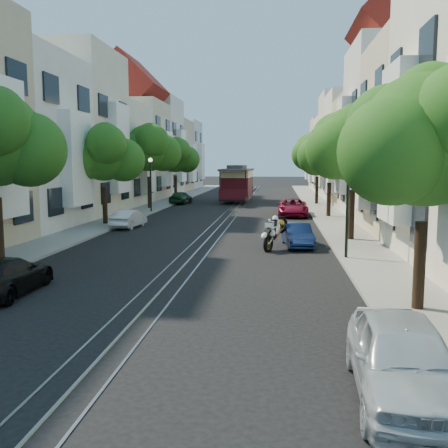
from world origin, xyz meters
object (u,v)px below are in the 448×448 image
(lamp_east, at_px, (348,190))
(lamp_west, at_px, (151,176))
(tree_e_c, at_px, (331,153))
(tree_w_d, at_px, (176,156))
(tree_e_d, at_px, (318,152))
(parked_car_e_mid, at_px, (298,235))
(sportbike_rider, at_px, (273,231))
(tree_w_b, at_px, (104,155))
(parked_car_e_near, at_px, (403,359))
(tree_e_b, at_px, (355,146))
(tree_e_a, at_px, (428,143))
(parked_car_e_far, at_px, (293,207))
(cable_car, at_px, (237,182))
(parked_car_w_mid, at_px, (129,219))
(parked_car_w_near, at_px, (5,276))
(parked_car_w_far, at_px, (181,198))
(tree_w_c, at_px, (149,149))

(lamp_east, bearing_deg, lamp_west, 124.99)
(tree_e_c, xyz_separation_m, tree_w_d, (-14.40, 16.00, 0.00))
(tree_e_c, relative_size, tree_w_d, 1.00)
(tree_w_d, xyz_separation_m, lamp_west, (0.84, -13.98, -1.75))
(tree_e_d, bearing_deg, parked_car_e_mid, -96.63)
(sportbike_rider, bearing_deg, tree_w_b, 166.93)
(parked_car_e_near, bearing_deg, tree_e_b, 87.37)
(tree_e_a, bearing_deg, lamp_west, 118.45)
(parked_car_e_far, bearing_deg, tree_e_b, -77.28)
(tree_w_b, bearing_deg, sportbike_rider, -36.54)
(tree_e_c, height_order, parked_car_e_near, tree_e_c)
(tree_e_b, height_order, parked_car_e_near, tree_e_b)
(cable_car, distance_m, parked_car_e_mid, 27.53)
(tree_e_b, height_order, tree_e_d, tree_e_d)
(tree_w_b, relative_size, parked_car_w_mid, 1.87)
(lamp_west, xyz_separation_m, parked_car_w_near, (1.82, -24.47, -2.27))
(parked_car_e_near, height_order, parked_car_w_near, parked_car_e_near)
(tree_e_a, bearing_deg, lamp_east, 97.79)
(tree_e_c, relative_size, parked_car_e_far, 1.41)
(parked_car_e_far, xyz_separation_m, parked_car_w_near, (-9.16, -23.14, -0.07))
(tree_e_a, relative_size, tree_w_d, 0.96)
(tree_e_a, distance_m, parked_car_w_near, 12.36)
(tree_w_d, relative_size, sportbike_rider, 3.32)
(parked_car_e_far, bearing_deg, parked_car_w_far, 136.30)
(parked_car_e_far, relative_size, parked_car_w_mid, 1.37)
(tree_e_b, distance_m, parked_car_e_far, 12.65)
(parked_car_e_far, bearing_deg, tree_e_d, 76.30)
(tree_e_d, xyz_separation_m, parked_car_w_near, (-11.74, -33.45, -4.29))
(tree_w_b, relative_size, tree_w_c, 0.88)
(tree_w_d, bearing_deg, sportbike_rider, -70.57)
(tree_w_b, xyz_separation_m, parked_car_e_far, (11.83, 6.69, -3.76))
(tree_e_a, height_order, lamp_east, tree_e_a)
(tree_w_c, distance_m, parked_car_e_mid, 21.78)
(tree_e_a, relative_size, tree_e_b, 0.94)
(tree_e_b, xyz_separation_m, lamp_west, (-13.56, 13.02, -1.89))
(tree_e_a, distance_m, cable_car, 38.06)
(tree_w_b, height_order, parked_car_w_far, tree_w_b)
(tree_w_b, relative_size, parked_car_e_mid, 1.89)
(tree_e_a, distance_m, lamp_west, 28.51)
(tree_e_d, bearing_deg, lamp_west, -146.50)
(parked_car_e_mid, bearing_deg, parked_car_w_mid, 142.66)
(tree_w_b, distance_m, parked_car_w_mid, 4.34)
(tree_e_a, xyz_separation_m, tree_w_b, (-14.40, 17.00, 0.00))
(lamp_west, bearing_deg, parked_car_w_near, -85.74)
(tree_e_b, relative_size, tree_w_c, 0.94)
(tree_e_d, xyz_separation_m, parked_car_e_mid, (-2.77, -23.85, -4.32))
(tree_e_b, relative_size, tree_w_d, 1.03)
(tree_w_b, bearing_deg, tree_e_c, 22.62)
(cable_car, bearing_deg, parked_car_w_near, -94.57)
(tree_w_c, distance_m, parked_car_w_mid, 12.93)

